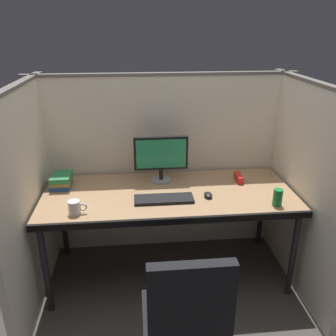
{
  "coord_description": "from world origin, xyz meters",
  "views": [
    {
      "loc": [
        -0.24,
        -2.1,
        1.93
      ],
      "look_at": [
        0.0,
        0.35,
        0.92
      ],
      "focal_mm": 37.66,
      "sensor_mm": 36.0,
      "label": 1
    }
  ],
  "objects_px": {
    "desk": "(169,199)",
    "book_stack": "(61,180)",
    "computer_mouse": "(208,195)",
    "soda_can": "(278,197)",
    "red_stapler": "(239,178)",
    "coffee_mug": "(75,207)",
    "monitor_center": "(161,156)",
    "keyboard_main": "(164,199)"
  },
  "relations": [
    {
      "from": "desk",
      "to": "book_stack",
      "type": "relative_size",
      "value": 8.7
    },
    {
      "from": "computer_mouse",
      "to": "soda_can",
      "type": "xyz_separation_m",
      "value": [
        0.46,
        -0.17,
        0.04
      ]
    },
    {
      "from": "red_stapler",
      "to": "desk",
      "type": "bearing_deg",
      "value": -164.17
    },
    {
      "from": "desk",
      "to": "coffee_mug",
      "type": "height_order",
      "value": "coffee_mug"
    },
    {
      "from": "desk",
      "to": "red_stapler",
      "type": "relative_size",
      "value": 12.67
    },
    {
      "from": "desk",
      "to": "monitor_center",
      "type": "height_order",
      "value": "monitor_center"
    },
    {
      "from": "computer_mouse",
      "to": "keyboard_main",
      "type": "bearing_deg",
      "value": -176.19
    },
    {
      "from": "book_stack",
      "to": "red_stapler",
      "type": "height_order",
      "value": "book_stack"
    },
    {
      "from": "coffee_mug",
      "to": "red_stapler",
      "type": "xyz_separation_m",
      "value": [
        1.25,
        0.42,
        -0.02
      ]
    },
    {
      "from": "keyboard_main",
      "to": "book_stack",
      "type": "height_order",
      "value": "book_stack"
    },
    {
      "from": "book_stack",
      "to": "keyboard_main",
      "type": "bearing_deg",
      "value": -21.98
    },
    {
      "from": "keyboard_main",
      "to": "coffee_mug",
      "type": "bearing_deg",
      "value": -167.58
    },
    {
      "from": "book_stack",
      "to": "red_stapler",
      "type": "relative_size",
      "value": 1.46
    },
    {
      "from": "coffee_mug",
      "to": "soda_can",
      "type": "bearing_deg",
      "value": -0.61
    },
    {
      "from": "desk",
      "to": "computer_mouse",
      "type": "height_order",
      "value": "computer_mouse"
    },
    {
      "from": "soda_can",
      "to": "book_stack",
      "type": "distance_m",
      "value": 1.64
    },
    {
      "from": "keyboard_main",
      "to": "red_stapler",
      "type": "xyz_separation_m",
      "value": [
        0.64,
        0.28,
        0.02
      ]
    },
    {
      "from": "coffee_mug",
      "to": "soda_can",
      "type": "height_order",
      "value": "soda_can"
    },
    {
      "from": "monitor_center",
      "to": "red_stapler",
      "type": "relative_size",
      "value": 2.87
    },
    {
      "from": "desk",
      "to": "monitor_center",
      "type": "xyz_separation_m",
      "value": [
        -0.04,
        0.23,
        0.27
      ]
    },
    {
      "from": "keyboard_main",
      "to": "soda_can",
      "type": "relative_size",
      "value": 3.52
    },
    {
      "from": "desk",
      "to": "soda_can",
      "type": "distance_m",
      "value": 0.8
    },
    {
      "from": "computer_mouse",
      "to": "soda_can",
      "type": "relative_size",
      "value": 0.79
    },
    {
      "from": "red_stapler",
      "to": "coffee_mug",
      "type": "bearing_deg",
      "value": -161.51
    },
    {
      "from": "monitor_center",
      "to": "book_stack",
      "type": "bearing_deg",
      "value": -177.65
    },
    {
      "from": "desk",
      "to": "book_stack",
      "type": "bearing_deg",
      "value": 166.47
    },
    {
      "from": "monitor_center",
      "to": "soda_can",
      "type": "height_order",
      "value": "monitor_center"
    },
    {
      "from": "soda_can",
      "to": "monitor_center",
      "type": "bearing_deg",
      "value": 147.54
    },
    {
      "from": "keyboard_main",
      "to": "computer_mouse",
      "type": "height_order",
      "value": "computer_mouse"
    },
    {
      "from": "coffee_mug",
      "to": "red_stapler",
      "type": "height_order",
      "value": "coffee_mug"
    },
    {
      "from": "book_stack",
      "to": "computer_mouse",
      "type": "bearing_deg",
      "value": -14.77
    },
    {
      "from": "desk",
      "to": "red_stapler",
      "type": "height_order",
      "value": "red_stapler"
    },
    {
      "from": "desk",
      "to": "computer_mouse",
      "type": "relative_size",
      "value": 19.79
    },
    {
      "from": "soda_can",
      "to": "desk",
      "type": "bearing_deg",
      "value": 160.3
    },
    {
      "from": "monitor_center",
      "to": "red_stapler",
      "type": "distance_m",
      "value": 0.66
    },
    {
      "from": "desk",
      "to": "red_stapler",
      "type": "bearing_deg",
      "value": 15.83
    },
    {
      "from": "desk",
      "to": "soda_can",
      "type": "height_order",
      "value": "soda_can"
    },
    {
      "from": "coffee_mug",
      "to": "book_stack",
      "type": "distance_m",
      "value": 0.48
    },
    {
      "from": "computer_mouse",
      "to": "red_stapler",
      "type": "relative_size",
      "value": 0.64
    },
    {
      "from": "red_stapler",
      "to": "computer_mouse",
      "type": "bearing_deg",
      "value": -139.5
    },
    {
      "from": "keyboard_main",
      "to": "desk",
      "type": "bearing_deg",
      "value": 67.69
    },
    {
      "from": "keyboard_main",
      "to": "computer_mouse",
      "type": "relative_size",
      "value": 4.48
    }
  ]
}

